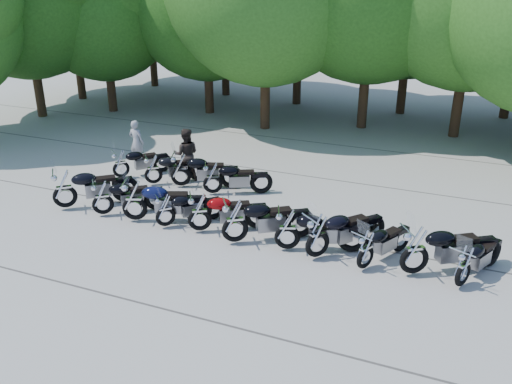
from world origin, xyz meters
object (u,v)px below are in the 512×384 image
at_px(motorcycle_3, 165,209).
at_px(motorcycle_9, 415,249).
at_px(motorcycle_11, 121,163).
at_px(motorcycle_13, 180,169).
at_px(motorcycle_2, 134,199).
at_px(rider_1, 186,154).
at_px(motorcycle_10, 464,265).
at_px(rider_0, 137,142).
at_px(motorcycle_5, 235,220).
at_px(motorcycle_6, 288,228).
at_px(motorcycle_7, 318,235).
at_px(motorcycle_4, 200,211).
at_px(motorcycle_12, 153,168).
at_px(motorcycle_0, 64,188).
at_px(motorcycle_8, 366,249).
at_px(motorcycle_14, 213,177).
at_px(motorcycle_1, 102,197).

distance_m(motorcycle_3, motorcycle_9, 6.90).
relative_size(motorcycle_3, motorcycle_11, 0.98).
distance_m(motorcycle_9, motorcycle_13, 8.51).
distance_m(motorcycle_2, rider_1, 3.65).
height_order(motorcycle_10, motorcycle_11, motorcycle_10).
distance_m(motorcycle_13, rider_1, 0.83).
height_order(motorcycle_9, rider_0, rider_0).
relative_size(motorcycle_3, motorcycle_13, 0.86).
bearing_deg(motorcycle_3, motorcycle_5, -140.39).
height_order(motorcycle_6, rider_1, rider_1).
xyz_separation_m(motorcycle_2, motorcycle_7, (5.54, -0.07, -0.03)).
height_order(motorcycle_3, motorcycle_4, motorcycle_4).
bearing_deg(motorcycle_10, motorcycle_5, 25.40).
relative_size(motorcycle_2, motorcycle_11, 1.22).
distance_m(motorcycle_5, motorcycle_12, 5.19).
relative_size(motorcycle_5, motorcycle_9, 0.98).
bearing_deg(motorcycle_13, motorcycle_10, -128.63).
distance_m(motorcycle_3, motorcycle_7, 4.52).
bearing_deg(motorcycle_0, motorcycle_5, -132.04).
xyz_separation_m(motorcycle_8, rider_1, (-7.08, 3.78, 0.34)).
relative_size(motorcycle_2, motorcycle_10, 1.21).
distance_m(motorcycle_8, motorcycle_11, 9.69).
bearing_deg(motorcycle_0, motorcycle_9, -130.88).
relative_size(motorcycle_3, motorcycle_6, 0.86).
xyz_separation_m(motorcycle_5, rider_0, (-6.12, 4.52, 0.13)).
relative_size(motorcycle_4, motorcycle_7, 0.94).
height_order(motorcycle_5, rider_0, rider_0).
relative_size(motorcycle_4, rider_1, 1.25).
height_order(motorcycle_12, rider_1, rider_1).
distance_m(motorcycle_8, motorcycle_13, 7.51).
xyz_separation_m(motorcycle_0, motorcycle_4, (4.56, 0.18, -0.06)).
height_order(motorcycle_4, motorcycle_5, motorcycle_5).
height_order(motorcycle_3, motorcycle_10, motorcycle_10).
xyz_separation_m(motorcycle_2, motorcycle_12, (-1.08, 2.71, -0.12)).
xyz_separation_m(motorcycle_2, motorcycle_13, (-0.10, 2.86, -0.05)).
relative_size(motorcycle_9, motorcycle_14, 1.16).
relative_size(motorcycle_5, motorcycle_11, 1.21).
relative_size(motorcycle_3, motorcycle_12, 0.95).
bearing_deg(motorcycle_8, motorcycle_0, 26.06).
height_order(motorcycle_0, motorcycle_11, motorcycle_0).
bearing_deg(motorcycle_2, motorcycle_0, 69.91).
xyz_separation_m(motorcycle_2, motorcycle_11, (-2.46, 2.78, -0.13)).
height_order(motorcycle_4, motorcycle_13, motorcycle_13).
distance_m(motorcycle_0, rider_1, 4.29).
bearing_deg(motorcycle_11, motorcycle_1, 155.84).
distance_m(motorcycle_6, motorcycle_14, 4.41).
height_order(motorcycle_5, motorcycle_13, motorcycle_5).
height_order(motorcycle_3, motorcycle_11, motorcycle_11).
bearing_deg(motorcycle_2, motorcycle_10, -112.09).
bearing_deg(motorcycle_14, motorcycle_7, -149.60).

